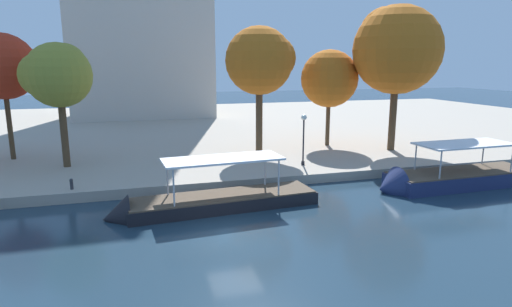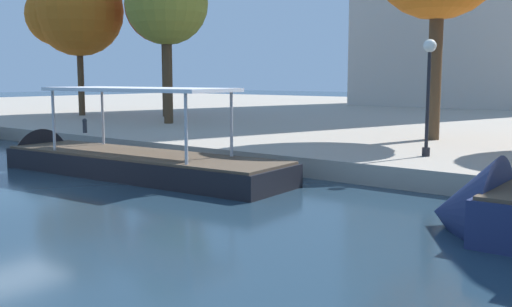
{
  "view_description": "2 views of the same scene",
  "coord_description": "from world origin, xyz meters",
  "px_view_note": "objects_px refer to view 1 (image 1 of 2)",
  "views": [
    {
      "loc": [
        -4.42,
        -19.26,
        8.39
      ],
      "look_at": [
        3.77,
        9.17,
        2.12
      ],
      "focal_mm": 29.75,
      "sensor_mm": 36.0,
      "label": 1
    },
    {
      "loc": [
        15.87,
        -8.69,
        3.37
      ],
      "look_at": [
        4.15,
        6.03,
        0.93
      ],
      "focal_mm": 41.36,
      "sensor_mm": 36.0,
      "label": 2
    }
  ],
  "objects_px": {
    "tour_boat_2": "(449,180)",
    "tree_3": "(263,60)",
    "tree_5": "(328,77)",
    "lamp_post": "(304,132)",
    "tour_boat_1": "(207,205)",
    "mooring_bollard_1": "(71,184)",
    "tree_1": "(397,49)",
    "tree_4": "(57,74)",
    "tree_2": "(4,67)"
  },
  "relations": [
    {
      "from": "tour_boat_2",
      "to": "tree_3",
      "type": "height_order",
      "value": "tree_3"
    },
    {
      "from": "tour_boat_2",
      "to": "tree_5",
      "type": "height_order",
      "value": "tree_5"
    },
    {
      "from": "lamp_post",
      "to": "tree_5",
      "type": "height_order",
      "value": "tree_5"
    },
    {
      "from": "tour_boat_1",
      "to": "tree_5",
      "type": "xyz_separation_m",
      "value": [
        13.96,
        13.4,
        6.92
      ]
    },
    {
      "from": "mooring_bollard_1",
      "to": "tree_5",
      "type": "bearing_deg",
      "value": 23.01
    },
    {
      "from": "tree_1",
      "to": "tree_3",
      "type": "height_order",
      "value": "tree_1"
    },
    {
      "from": "tour_boat_1",
      "to": "tree_5",
      "type": "bearing_deg",
      "value": -140.27
    },
    {
      "from": "tour_boat_1",
      "to": "tree_3",
      "type": "bearing_deg",
      "value": -125.18
    },
    {
      "from": "tree_1",
      "to": "tree_4",
      "type": "relative_size",
      "value": 1.38
    },
    {
      "from": "tour_boat_1",
      "to": "tour_boat_2",
      "type": "bearing_deg",
      "value": 176.0
    },
    {
      "from": "tree_1",
      "to": "tree_5",
      "type": "xyz_separation_m",
      "value": [
        -4.82,
        3.5,
        -2.49
      ]
    },
    {
      "from": "lamp_post",
      "to": "tree_4",
      "type": "height_order",
      "value": "tree_4"
    },
    {
      "from": "tree_3",
      "to": "tour_boat_1",
      "type": "bearing_deg",
      "value": -121.08
    },
    {
      "from": "tree_2",
      "to": "tree_5",
      "type": "relative_size",
      "value": 1.12
    },
    {
      "from": "tree_3",
      "to": "tree_1",
      "type": "bearing_deg",
      "value": -7.86
    },
    {
      "from": "tour_boat_1",
      "to": "mooring_bollard_1",
      "type": "xyz_separation_m",
      "value": [
        -7.8,
        4.16,
        0.8
      ]
    },
    {
      "from": "mooring_bollard_1",
      "to": "tour_boat_2",
      "type": "bearing_deg",
      "value": -9.44
    },
    {
      "from": "mooring_bollard_1",
      "to": "tree_1",
      "type": "height_order",
      "value": "tree_1"
    },
    {
      "from": "lamp_post",
      "to": "tree_1",
      "type": "relative_size",
      "value": 0.31
    },
    {
      "from": "tree_5",
      "to": "tour_boat_1",
      "type": "bearing_deg",
      "value": -136.17
    },
    {
      "from": "tour_boat_2",
      "to": "tree_2",
      "type": "xyz_separation_m",
      "value": [
        -30.52,
        14.97,
        7.7
      ]
    },
    {
      "from": "mooring_bollard_1",
      "to": "tree_1",
      "type": "distance_m",
      "value": 28.53
    },
    {
      "from": "mooring_bollard_1",
      "to": "tour_boat_1",
      "type": "bearing_deg",
      "value": -28.04
    },
    {
      "from": "tree_3",
      "to": "tree_4",
      "type": "bearing_deg",
      "value": -177.71
    },
    {
      "from": "tour_boat_2",
      "to": "tree_1",
      "type": "relative_size",
      "value": 0.94
    },
    {
      "from": "tree_1",
      "to": "tree_2",
      "type": "distance_m",
      "value": 32.74
    },
    {
      "from": "tree_1",
      "to": "tree_2",
      "type": "relative_size",
      "value": 1.26
    },
    {
      "from": "tree_3",
      "to": "tree_4",
      "type": "distance_m",
      "value": 16.09
    },
    {
      "from": "tree_4",
      "to": "tree_3",
      "type": "bearing_deg",
      "value": 2.29
    },
    {
      "from": "tour_boat_1",
      "to": "tree_1",
      "type": "bearing_deg",
      "value": -156.32
    },
    {
      "from": "lamp_post",
      "to": "tree_2",
      "type": "distance_m",
      "value": 24.31
    },
    {
      "from": "tree_1",
      "to": "tree_3",
      "type": "relative_size",
      "value": 1.18
    },
    {
      "from": "tree_4",
      "to": "tree_2",
      "type": "bearing_deg",
      "value": 137.11
    },
    {
      "from": "mooring_bollard_1",
      "to": "tree_1",
      "type": "relative_size",
      "value": 0.05
    },
    {
      "from": "lamp_post",
      "to": "tour_boat_2",
      "type": "bearing_deg",
      "value": -36.57
    },
    {
      "from": "tree_2",
      "to": "tree_3",
      "type": "relative_size",
      "value": 0.93
    },
    {
      "from": "lamp_post",
      "to": "tree_3",
      "type": "relative_size",
      "value": 0.36
    },
    {
      "from": "mooring_bollard_1",
      "to": "tree_2",
      "type": "relative_size",
      "value": 0.07
    },
    {
      "from": "tree_5",
      "to": "tour_boat_2",
      "type": "bearing_deg",
      "value": -77.17
    },
    {
      "from": "tour_boat_1",
      "to": "tree_2",
      "type": "xyz_separation_m",
      "value": [
        -13.52,
        15.0,
        7.88
      ]
    },
    {
      "from": "mooring_bollard_1",
      "to": "tree_4",
      "type": "distance_m",
      "value": 9.54
    },
    {
      "from": "mooring_bollard_1",
      "to": "lamp_post",
      "type": "height_order",
      "value": "lamp_post"
    },
    {
      "from": "tour_boat_2",
      "to": "mooring_bollard_1",
      "type": "distance_m",
      "value": 25.15
    },
    {
      "from": "tour_boat_1",
      "to": "tree_4",
      "type": "bearing_deg",
      "value": -54.22
    },
    {
      "from": "lamp_post",
      "to": "tree_5",
      "type": "relative_size",
      "value": 0.44
    },
    {
      "from": "tree_4",
      "to": "tree_5",
      "type": "distance_m",
      "value": 23.2
    },
    {
      "from": "tree_5",
      "to": "tree_3",
      "type": "bearing_deg",
      "value": -165.06
    },
    {
      "from": "lamp_post",
      "to": "tree_4",
      "type": "distance_m",
      "value": 18.84
    },
    {
      "from": "tree_2",
      "to": "tour_boat_1",
      "type": "bearing_deg",
      "value": -47.96
    },
    {
      "from": "tree_5",
      "to": "lamp_post",
      "type": "bearing_deg",
      "value": -126.68
    }
  ]
}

